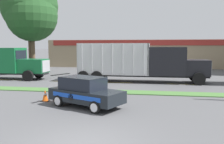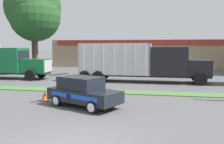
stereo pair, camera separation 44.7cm
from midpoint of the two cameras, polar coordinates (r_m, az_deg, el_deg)
name	(u,v)px [view 1 (the left image)]	position (r m, az deg, el deg)	size (l,w,h in m)	color
grass_verge	(120,92)	(17.87, 1.19, -4.58)	(120.00, 1.44, 0.06)	#477538
centre_line_2	(11,80)	(26.41, -22.62, -1.69)	(2.40, 0.14, 0.01)	yellow
centre_line_3	(63,81)	(23.97, -11.63, -2.09)	(2.40, 0.14, 0.01)	yellow
centre_line_4	(120,83)	(22.58, 1.25, -2.45)	(2.40, 0.14, 0.01)	yellow
centre_line_5	(181,84)	(22.45, 15.04, -2.70)	(2.40, 0.14, 0.01)	yellow
dump_truck_mid	(154,64)	(22.95, 8.99, 1.88)	(11.76, 2.69, 3.56)	black
rally_car	(85,92)	(13.68, -7.12, -4.46)	(4.46, 3.32, 1.66)	black
traffic_cone	(45,95)	(15.56, -15.83, -5.18)	(0.46, 0.46, 0.71)	black
store_building_backdrop	(163,53)	(43.61, 11.30, 4.27)	(36.32, 12.10, 4.27)	#9E896B
tree_behind_left	(30,1)	(32.50, -18.72, 15.16)	(6.72, 6.72, 13.08)	brown
tree_behind_centre	(32,11)	(31.67, -18.28, 13.19)	(6.04, 6.04, 11.40)	brown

